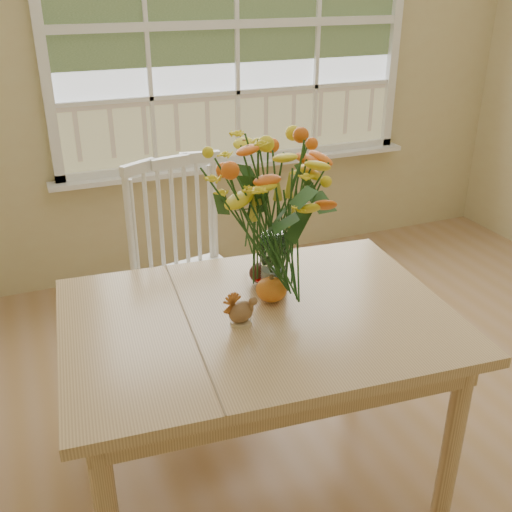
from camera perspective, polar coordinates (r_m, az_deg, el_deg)
name	(u,v)px	position (r m, az deg, el deg)	size (l,w,h in m)	color
floor	(438,479)	(2.65, 16.96, -19.63)	(4.00, 4.50, 0.01)	#A77F51
wall_back	(235,58)	(3.89, -2.01, 18.32)	(4.00, 0.02, 2.70)	#CBB782
window	(237,27)	(3.84, -1.84, 20.95)	(2.42, 0.12, 1.74)	silver
dining_table	(258,336)	(2.17, 0.20, -7.66)	(1.45, 1.09, 0.73)	tan
windsor_chair	(186,263)	(2.85, -6.70, -0.63)	(0.56, 0.54, 1.05)	white
flower_vase	(275,206)	(2.14, 1.84, 4.79)	(0.48, 0.48, 0.57)	white
pumpkin	(271,291)	(2.19, 1.46, -3.32)	(0.11, 0.11, 0.09)	#D95B19
turkey_figurine	(241,312)	(2.05, -1.44, -5.35)	(0.11, 0.09, 0.12)	#CCB78C
dark_gourd	(260,274)	(2.31, 0.43, -1.73)	(0.13, 0.11, 0.08)	#38160F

